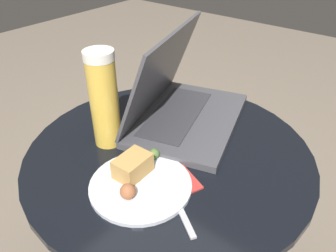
{
  "coord_description": "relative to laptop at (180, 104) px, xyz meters",
  "views": [
    {
      "loc": [
        -0.5,
        -0.39,
        1.05
      ],
      "look_at": [
        -0.0,
        0.0,
        0.63
      ],
      "focal_mm": 35.0,
      "sensor_mm": 36.0,
      "label": 1
    }
  ],
  "objects": [
    {
      "name": "table",
      "position": [
        -0.12,
        -0.06,
        -0.23
      ],
      "size": [
        0.69,
        0.69,
        0.56
      ],
      "color": "black",
      "rests_on": "ground_plane"
    },
    {
      "name": "laptop",
      "position": [
        0.0,
        0.0,
        0.0
      ],
      "size": [
        0.42,
        0.35,
        0.25
      ],
      "color": "#47474C",
      "rests_on": "table"
    },
    {
      "name": "beer_glass",
      "position": [
        -0.19,
        0.08,
        0.07
      ],
      "size": [
        0.07,
        0.07,
        0.24
      ],
      "color": "gold",
      "rests_on": "table"
    },
    {
      "name": "napkin",
      "position": [
        -0.25,
        -0.1,
        -0.05
      ],
      "size": [
        0.23,
        0.2,
        0.0
      ],
      "color": "#B7332D",
      "rests_on": "table"
    },
    {
      "name": "fork",
      "position": [
        -0.24,
        -0.17,
        -0.05
      ],
      "size": [
        0.12,
        0.17,
        0.0
      ],
      "color": "#B2B2B7",
      "rests_on": "table"
    },
    {
      "name": "snack_plate",
      "position": [
        -0.26,
        -0.09,
        -0.04
      ],
      "size": [
        0.22,
        0.22,
        0.05
      ],
      "color": "silver",
      "rests_on": "table"
    }
  ]
}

